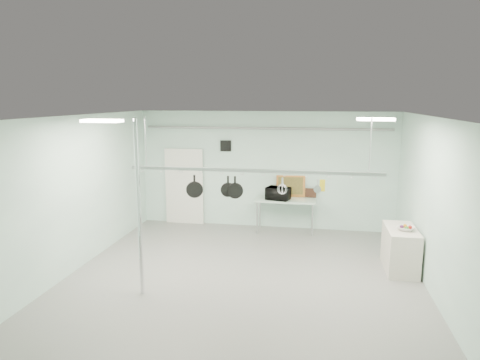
% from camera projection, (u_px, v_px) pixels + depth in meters
% --- Properties ---
extents(floor, '(8.00, 8.00, 0.00)m').
position_uv_depth(floor, '(239.00, 286.00, 8.16)').
color(floor, gray).
rests_on(floor, ground).
extents(ceiling, '(7.00, 8.00, 0.02)m').
position_uv_depth(ceiling, '(239.00, 118.00, 7.56)').
color(ceiling, silver).
rests_on(ceiling, back_wall).
extents(back_wall, '(7.00, 0.02, 3.20)m').
position_uv_depth(back_wall, '(265.00, 170.00, 11.71)').
color(back_wall, silver).
rests_on(back_wall, floor).
extents(right_wall, '(0.02, 8.00, 3.20)m').
position_uv_depth(right_wall, '(441.00, 214.00, 7.25)').
color(right_wall, silver).
rests_on(right_wall, floor).
extents(door, '(1.10, 0.10, 2.20)m').
position_uv_depth(door, '(185.00, 187.00, 12.17)').
color(door, silver).
rests_on(door, floor).
extents(wall_vent, '(0.30, 0.04, 0.30)m').
position_uv_depth(wall_vent, '(226.00, 146.00, 11.76)').
color(wall_vent, black).
rests_on(wall_vent, back_wall).
extents(conduit_pipe, '(6.60, 0.07, 0.07)m').
position_uv_depth(conduit_pipe, '(265.00, 128.00, 11.41)').
color(conduit_pipe, gray).
rests_on(conduit_pipe, back_wall).
extents(chrome_pole, '(0.08, 0.08, 3.20)m').
position_uv_depth(chrome_pole, '(139.00, 209.00, 7.57)').
color(chrome_pole, silver).
rests_on(chrome_pole, floor).
extents(prep_table, '(1.60, 0.70, 0.91)m').
position_uv_depth(prep_table, '(285.00, 202.00, 11.38)').
color(prep_table, '#B0CFBD').
rests_on(prep_table, floor).
extents(side_cabinet, '(0.60, 1.20, 0.90)m').
position_uv_depth(side_cabinet, '(400.00, 249.00, 8.88)').
color(side_cabinet, beige).
rests_on(side_cabinet, floor).
extents(pot_rack, '(4.80, 0.06, 1.00)m').
position_uv_depth(pot_rack, '(253.00, 169.00, 7.99)').
color(pot_rack, '#B7B7BC').
rests_on(pot_rack, ceiling).
extents(light_panel_left, '(0.65, 0.30, 0.05)m').
position_uv_depth(light_panel_left, '(102.00, 121.00, 7.17)').
color(light_panel_left, white).
rests_on(light_panel_left, ceiling).
extents(light_panel_right, '(0.65, 0.30, 0.05)m').
position_uv_depth(light_panel_right, '(376.00, 119.00, 7.73)').
color(light_panel_right, white).
rests_on(light_panel_right, ceiling).
extents(microwave, '(0.69, 0.56, 0.33)m').
position_uv_depth(microwave, '(278.00, 193.00, 11.26)').
color(microwave, black).
rests_on(microwave, prep_table).
extents(coffee_canister, '(0.18, 0.18, 0.20)m').
position_uv_depth(coffee_canister, '(283.00, 197.00, 11.19)').
color(coffee_canister, white).
rests_on(coffee_canister, prep_table).
extents(painting_large, '(0.79, 0.17, 0.58)m').
position_uv_depth(painting_large, '(291.00, 186.00, 11.58)').
color(painting_large, '#BD7032').
rests_on(painting_large, prep_table).
extents(painting_small, '(0.30, 0.10, 0.25)m').
position_uv_depth(painting_small, '(311.00, 193.00, 11.52)').
color(painting_small, black).
rests_on(painting_small, prep_table).
extents(fruit_bowl, '(0.44, 0.44, 0.08)m').
position_uv_depth(fruit_bowl, '(406.00, 228.00, 8.66)').
color(fruit_bowl, silver).
rests_on(fruit_bowl, side_cabinet).
extents(skillet_left, '(0.33, 0.14, 0.44)m').
position_uv_depth(skillet_left, '(194.00, 186.00, 8.26)').
color(skillet_left, black).
rests_on(skillet_left, pot_rack).
extents(skillet_mid, '(0.28, 0.12, 0.39)m').
position_uv_depth(skillet_mid, '(228.00, 186.00, 8.14)').
color(skillet_mid, black).
rests_on(skillet_mid, pot_rack).
extents(skillet_right, '(0.31, 0.11, 0.42)m').
position_uv_depth(skillet_right, '(235.00, 187.00, 8.12)').
color(skillet_right, black).
rests_on(skillet_right, pot_rack).
extents(whisk, '(0.23, 0.23, 0.31)m').
position_uv_depth(whisk, '(282.00, 186.00, 7.95)').
color(whisk, '#A2A3A7').
rests_on(whisk, pot_rack).
extents(grater, '(0.10, 0.06, 0.24)m').
position_uv_depth(grater, '(322.00, 185.00, 7.82)').
color(grater, yellow).
rests_on(grater, pot_rack).
extents(saucepan, '(0.15, 0.11, 0.26)m').
position_uv_depth(saucepan, '(317.00, 186.00, 7.84)').
color(saucepan, '#B5B5BA').
rests_on(saucepan, pot_rack).
extents(fruit_cluster, '(0.24, 0.24, 0.09)m').
position_uv_depth(fruit_cluster, '(406.00, 226.00, 8.65)').
color(fruit_cluster, maroon).
rests_on(fruit_cluster, fruit_bowl).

